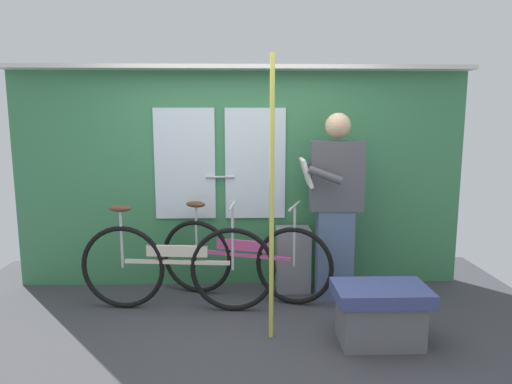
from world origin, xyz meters
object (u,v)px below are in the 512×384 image
object	(u,v)px
trash_bin_by_wall	(293,259)
handrail_pole	(272,201)
bicycle_leaning_behind	(243,259)
bench_seat_corner	(380,313)
bicycle_near_door	(177,266)
passenger_reading_newspaper	(335,203)

from	to	relation	value
trash_bin_by_wall	handrail_pole	distance (m)	1.29
bicycle_leaning_behind	handrail_pole	size ratio (longest dim) A/B	0.75
bench_seat_corner	bicycle_leaning_behind	bearing A→B (deg)	138.44
bicycle_near_door	handrail_pole	distance (m)	1.18
bicycle_leaning_behind	bench_seat_corner	distance (m)	1.39
handrail_pole	trash_bin_by_wall	bearing A→B (deg)	74.56
bicycle_leaning_behind	trash_bin_by_wall	world-z (taller)	bicycle_leaning_behind
trash_bin_by_wall	bench_seat_corner	distance (m)	1.25
passenger_reading_newspaper	handrail_pole	world-z (taller)	handrail_pole
bicycle_near_door	trash_bin_by_wall	world-z (taller)	bicycle_near_door
bicycle_near_door	trash_bin_by_wall	bearing A→B (deg)	28.24
handrail_pole	bicycle_leaning_behind	bearing A→B (deg)	105.46
passenger_reading_newspaper	handrail_pole	bearing A→B (deg)	52.24
passenger_reading_newspaper	bicycle_leaning_behind	bearing A→B (deg)	0.40
bicycle_leaning_behind	trash_bin_by_wall	bearing A→B (deg)	41.66
bicycle_leaning_behind	handrail_pole	xyz separation A→B (m)	(0.22, -0.79, 0.69)
bicycle_leaning_behind	trash_bin_by_wall	distance (m)	0.54
bicycle_leaning_behind	passenger_reading_newspaper	distance (m)	1.01
passenger_reading_newspaper	handrail_pole	distance (m)	1.01
bicycle_leaning_behind	handrail_pole	world-z (taller)	handrail_pole
bicycle_leaning_behind	trash_bin_by_wall	size ratio (longest dim) A/B	2.57
handrail_pole	bench_seat_corner	distance (m)	1.18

